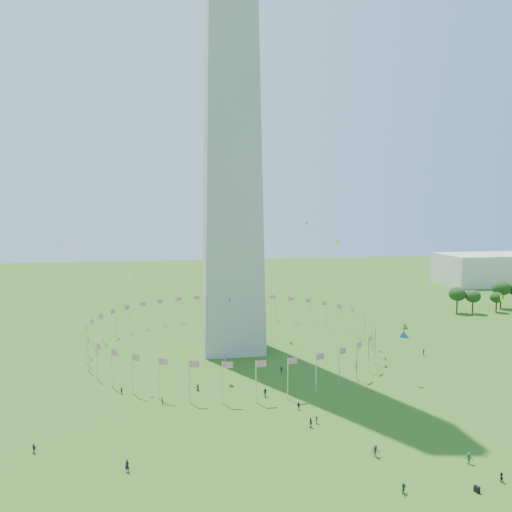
# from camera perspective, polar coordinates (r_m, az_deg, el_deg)

# --- Properties ---
(ground) EXTENTS (600.00, 600.00, 0.00)m
(ground) POSITION_cam_1_polar(r_m,az_deg,el_deg) (99.46, 1.03, -18.53)
(ground) COLOR #295213
(ground) RESTS_ON ground
(washington_monument) EXTENTS (16.80, 16.80, 169.00)m
(washington_monument) POSITION_cam_1_polar(r_m,az_deg,el_deg) (146.97, -2.87, 22.93)
(washington_monument) COLOR #AFAA9B
(washington_monument) RESTS_ON ground
(flag_ring) EXTENTS (80.24, 80.24, 9.00)m
(flag_ring) POSITION_cam_1_polar(r_m,az_deg,el_deg) (144.81, -2.71, -8.89)
(flag_ring) COLOR silver
(flag_ring) RESTS_ON ground
(stroller) EXTENTS (0.83, 1.03, 1.00)m
(stroller) POSITION_cam_1_polar(r_m,az_deg,el_deg) (84.80, 23.93, -23.15)
(stroller) COLOR black
(stroller) RESTS_ON ground
(gov_building_east_a) EXTENTS (50.00, 30.00, 16.00)m
(gov_building_east_a) POSITION_cam_1_polar(r_m,az_deg,el_deg) (293.56, 25.02, -1.35)
(gov_building_east_a) COLOR beige
(gov_building_east_a) RESTS_ON ground
(crowd) EXTENTS (92.25, 62.84, 1.94)m
(crowd) POSITION_cam_1_polar(r_m,az_deg,el_deg) (100.71, 7.66, -17.72)
(crowd) COLOR #194028
(crowd) RESTS_ON ground
(kites_aloft) EXTENTS (115.94, 72.15, 33.63)m
(kites_aloft) POSITION_cam_1_polar(r_m,az_deg,el_deg) (116.04, 6.98, -5.24)
(kites_aloft) COLOR blue
(kites_aloft) RESTS_ON ground
(tree_line_east) EXTENTS (53.52, 15.90, 11.04)m
(tree_line_east) POSITION_cam_1_polar(r_m,az_deg,el_deg) (222.33, 26.99, -4.28)
(tree_line_east) COLOR #234717
(tree_line_east) RESTS_ON ground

